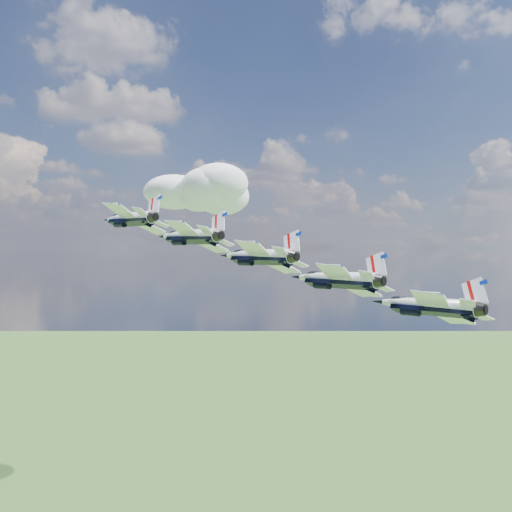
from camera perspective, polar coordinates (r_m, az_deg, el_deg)
name	(u,v)px	position (r m, az deg, el deg)	size (l,w,h in m)	color
cloud_far	(190,191)	(331.85, -6.63, 6.47)	(62.25, 48.91, 24.46)	white
jet_0	(128,219)	(90.17, -12.69, 3.67)	(10.05, 14.89, 4.45)	white
jet_1	(188,236)	(83.20, -6.83, 1.99)	(10.05, 14.89, 4.45)	white
jet_2	(256,256)	(77.34, 0.00, 0.00)	(10.05, 14.89, 4.45)	white
jet_3	(334,279)	(72.84, 7.81, -2.27)	(10.05, 14.89, 4.45)	white
jet_4	(424,305)	(69.99, 16.47, -4.74)	(10.05, 14.89, 4.45)	white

